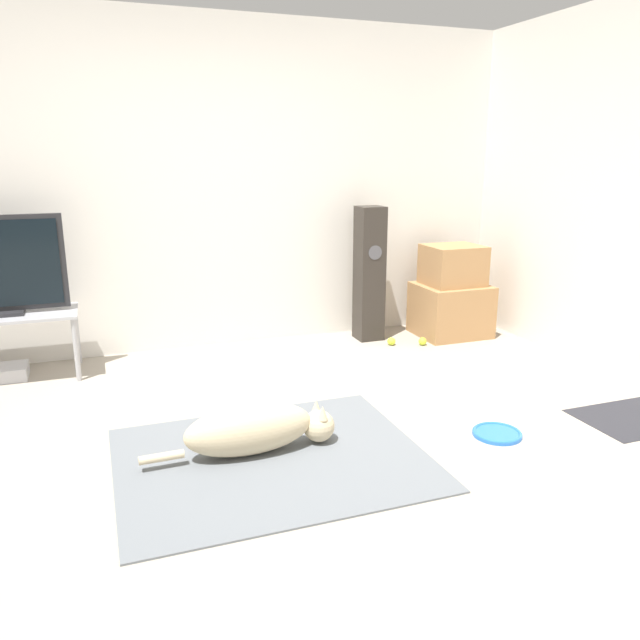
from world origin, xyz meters
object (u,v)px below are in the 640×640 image
at_px(cardboard_box_lower, 451,310).
at_px(tennis_ball_by_boxes, 423,341).
at_px(cardboard_box_upper, 453,265).
at_px(game_console, 2,373).
at_px(frisbee, 497,433).
at_px(tv_stand, 0,323).
at_px(floor_speaker, 369,274).
at_px(dog, 257,429).
at_px(tennis_ball_near_speaker, 391,341).

distance_m(cardboard_box_lower, tennis_ball_by_boxes, 0.47).
relative_size(cardboard_box_upper, game_console, 1.36).
xyz_separation_m(frisbee, game_console, (-2.72, 1.95, 0.03)).
height_order(frisbee, cardboard_box_lower, cardboard_box_lower).
bearing_deg(frisbee, tennis_ball_by_boxes, 74.94).
distance_m(cardboard_box_lower, tv_stand, 3.52).
xyz_separation_m(frisbee, floor_speaker, (0.11, 1.99, 0.55)).
height_order(cardboard_box_lower, game_console, cardboard_box_lower).
bearing_deg(dog, tennis_ball_near_speaker, 44.42).
bearing_deg(dog, tennis_ball_by_boxes, 38.50).
xyz_separation_m(cardboard_box_upper, tennis_ball_by_boxes, (-0.38, -0.20, -0.58)).
relative_size(tv_stand, tennis_ball_near_speaker, 15.30).
distance_m(tv_stand, tennis_ball_by_boxes, 3.17).
distance_m(dog, floor_speaker, 2.29).
distance_m(floor_speaker, tennis_ball_by_boxes, 0.71).
xyz_separation_m(dog, tennis_ball_near_speaker, (1.52, 1.49, -0.11)).
bearing_deg(game_console, tennis_ball_near_speaker, -4.10).
bearing_deg(tennis_ball_by_boxes, game_console, 174.60).
xyz_separation_m(floor_speaker, tv_stand, (-2.79, -0.04, -0.15)).
bearing_deg(cardboard_box_lower, dog, -143.19).
bearing_deg(game_console, dog, -50.57).
bearing_deg(tennis_ball_by_boxes, tv_stand, 174.63).
xyz_separation_m(dog, tennis_ball_by_boxes, (1.76, 1.40, -0.11)).
bearing_deg(tennis_ball_near_speaker, tv_stand, 175.95).
distance_m(dog, frisbee, 1.35).
relative_size(dog, tennis_ball_near_speaker, 15.70).
relative_size(cardboard_box_upper, tennis_ball_by_boxes, 6.99).
height_order(floor_speaker, game_console, floor_speaker).
distance_m(floor_speaker, tennis_ball_near_speaker, 0.59).
relative_size(dog, cardboard_box_lower, 1.78).
relative_size(dog, floor_speaker, 0.93).
relative_size(cardboard_box_lower, floor_speaker, 0.52).
height_order(cardboard_box_lower, tennis_ball_by_boxes, cardboard_box_lower).
xyz_separation_m(frisbee, tennis_ball_by_boxes, (0.44, 1.65, 0.02)).
bearing_deg(tennis_ball_by_boxes, cardboard_box_lower, 27.90).
height_order(tv_stand, game_console, tv_stand).
bearing_deg(frisbee, cardboard_box_lower, 66.05).
relative_size(frisbee, cardboard_box_lower, 0.47).
relative_size(cardboard_box_lower, tv_stand, 0.58).
distance_m(cardboard_box_upper, tennis_ball_by_boxes, 0.72).
height_order(tennis_ball_by_boxes, tennis_ball_near_speaker, same).
height_order(tv_stand, tennis_ball_by_boxes, tv_stand).
height_order(tennis_ball_near_speaker, game_console, game_console).
bearing_deg(cardboard_box_lower, game_console, 178.40).
xyz_separation_m(frisbee, cardboard_box_upper, (0.82, 1.85, 0.60)).
relative_size(floor_speaker, game_console, 3.29).
relative_size(cardboard_box_lower, tennis_ball_by_boxes, 8.84).
height_order(tv_stand, tennis_ball_near_speaker, tv_stand).
distance_m(tv_stand, tennis_ball_near_speaker, 2.92).
bearing_deg(frisbee, dog, 169.39).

